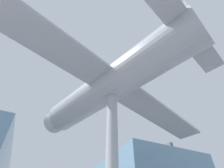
{
  "coord_description": "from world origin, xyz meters",
  "views": [
    {
      "loc": [
        -3.27,
        -6.94,
        1.56
      ],
      "look_at": [
        0.0,
        0.0,
        8.29
      ],
      "focal_mm": 28.0,
      "sensor_mm": 36.0,
      "label": 1
    }
  ],
  "objects": [
    {
      "name": "suspended_airplane",
      "position": [
        -0.07,
        0.19,
        8.31
      ],
      "size": [
        18.86,
        12.46,
        3.28
      ],
      "rotation": [
        0.0,
        0.0,
        0.34
      ],
      "color": "#93999E",
      "rests_on": "support_pylon_central"
    }
  ]
}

